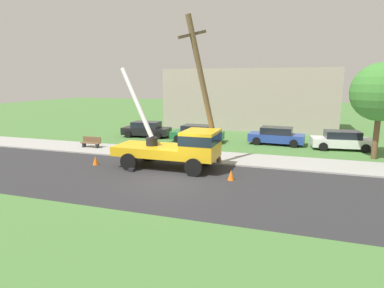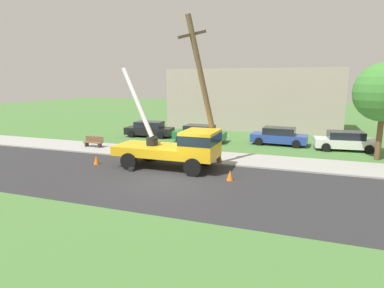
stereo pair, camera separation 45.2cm
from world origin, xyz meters
The scene contains 14 objects.
ground_plane centered at (0.00, 12.00, 0.00)m, with size 120.00×120.00×0.00m, color #477538.
road_asphalt centered at (0.00, 0.00, 0.00)m, with size 80.00×8.26×0.01m, color #2B2B2D.
sidewalk_strip centered at (0.00, 5.83, 0.05)m, with size 80.00×3.40×0.10m, color #9E9E99.
utility_truck centered at (-0.35, 2.54, 1.41)m, with size 6.76×3.20×5.98m.
leaning_utility_pole centered at (0.86, 3.49, 4.51)m, with size 2.16×2.51×8.78m.
traffic_cone_ahead centered at (3.00, 1.26, 0.28)m, with size 0.36×0.36×0.56m, color orange.
traffic_cone_behind centered at (-5.63, 1.74, 0.28)m, with size 0.36×0.36×0.56m, color orange.
parked_sedan_black centered at (-7.21, 12.07, 0.71)m, with size 4.52×2.22×1.42m.
parked_sedan_green centered at (-1.97, 11.21, 0.71)m, with size 4.41×2.03×1.42m.
parked_sedan_blue centered at (4.57, 12.10, 0.71)m, with size 4.50×2.19×1.42m.
parked_sedan_white centered at (9.44, 11.57, 0.71)m, with size 4.55×2.29×1.42m.
park_bench centered at (-8.90, 5.90, 0.46)m, with size 1.60×0.45×0.90m.
roadside_tree_near centered at (11.15, 8.96, 4.41)m, with size 3.78×3.78×6.33m.
lowrise_building_backdrop centered at (0.94, 21.06, 3.20)m, with size 18.00×6.00×6.40m, color #A5998C.
Camera 2 is at (6.56, -14.68, 5.12)m, focal length 30.14 mm.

